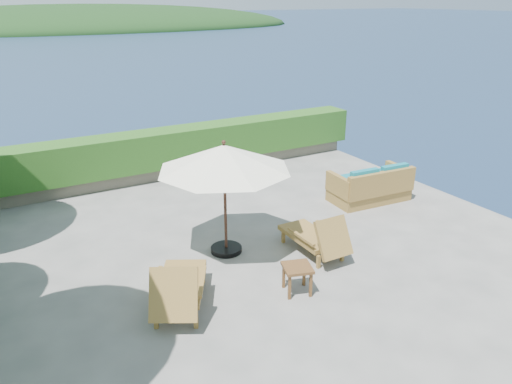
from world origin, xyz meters
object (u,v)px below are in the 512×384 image
patio_umbrella (224,159)px  lounge_right (317,237)px  lounge_left (179,287)px  wicker_loveseat (371,187)px  side_table (297,271)px

patio_umbrella → lounge_right: patio_umbrella is taller
patio_umbrella → lounge_left: size_ratio=1.42×
wicker_loveseat → lounge_right: bearing=-146.5°
lounge_right → side_table: lounge_right is taller
lounge_left → patio_umbrella: bearing=71.2°
lounge_right → wicker_loveseat: (2.85, 1.62, -0.02)m
lounge_left → wicker_loveseat: bearing=47.8°
lounge_left → wicker_loveseat: lounge_left is taller
side_table → wicker_loveseat: size_ratio=0.29×
lounge_left → lounge_right: size_ratio=1.16×
side_table → lounge_left: bearing=165.2°
lounge_left → side_table: 2.02m
patio_umbrella → wicker_loveseat: patio_umbrella is taller
wicker_loveseat → lounge_left: bearing=-157.1°
lounge_left → wicker_loveseat: 6.25m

